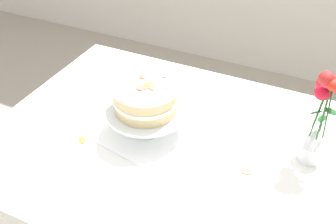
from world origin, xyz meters
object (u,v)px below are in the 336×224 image
at_px(dining_table, 179,167).
at_px(flower_vase, 320,119).
at_px(cake_stand, 146,113).
at_px(layer_cake, 146,96).

xyz_separation_m(dining_table, flower_vase, (0.42, 0.14, 0.27)).
distance_m(cake_stand, layer_cake, 0.07).
xyz_separation_m(cake_stand, flower_vase, (0.56, 0.10, 0.09)).
bearing_deg(cake_stand, dining_table, -13.80).
bearing_deg(layer_cake, cake_stand, -177.62).
bearing_deg(dining_table, layer_cake, 166.19).
bearing_deg(layer_cake, dining_table, -13.81).
relative_size(dining_table, flower_vase, 3.97).
height_order(dining_table, layer_cake, layer_cake).
bearing_deg(cake_stand, flower_vase, 10.19).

